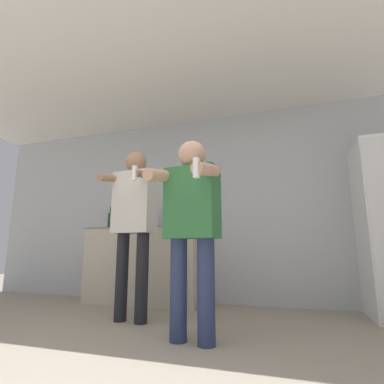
{
  "coord_description": "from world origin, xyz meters",
  "views": [
    {
      "loc": [
        1.08,
        -1.26,
        0.67
      ],
      "look_at": [
        0.35,
        0.99,
        1.14
      ],
      "focal_mm": 28.0,
      "sensor_mm": 36.0,
      "label": 1
    }
  ],
  "objects_px": {
    "bottle_dark_rum": "(185,218)",
    "person_man_side": "(134,216)",
    "bottle_brown_liquor": "(127,218)",
    "bottle_green_wine": "(110,220)",
    "person_woman_foreground": "(191,218)",
    "bottle_tall_gin": "(170,220)"
  },
  "relations": [
    {
      "from": "bottle_green_wine",
      "to": "person_man_side",
      "type": "xyz_separation_m",
      "value": [
        0.88,
        -0.92,
        -0.07
      ]
    },
    {
      "from": "bottle_tall_gin",
      "to": "person_woman_foreground",
      "type": "distance_m",
      "value": 1.58
    },
    {
      "from": "bottle_dark_rum",
      "to": "person_woman_foreground",
      "type": "distance_m",
      "value": 1.49
    },
    {
      "from": "person_man_side",
      "to": "person_woman_foreground",
      "type": "bearing_deg",
      "value": -30.94
    },
    {
      "from": "person_woman_foreground",
      "to": "person_man_side",
      "type": "bearing_deg",
      "value": 149.06
    },
    {
      "from": "bottle_dark_rum",
      "to": "person_man_side",
      "type": "xyz_separation_m",
      "value": [
        -0.23,
        -0.92,
        -0.06
      ]
    },
    {
      "from": "bottle_green_wine",
      "to": "person_woman_foreground",
      "type": "height_order",
      "value": "person_woman_foreground"
    },
    {
      "from": "bottle_brown_liquor",
      "to": "person_woman_foreground",
      "type": "bearing_deg",
      "value": -45.09
    },
    {
      "from": "bottle_brown_liquor",
      "to": "bottle_tall_gin",
      "type": "relative_size",
      "value": 1.4
    },
    {
      "from": "bottle_brown_liquor",
      "to": "person_man_side",
      "type": "distance_m",
      "value": 1.11
    },
    {
      "from": "bottle_green_wine",
      "to": "bottle_tall_gin",
      "type": "xyz_separation_m",
      "value": [
        0.89,
        0.0,
        -0.03
      ]
    },
    {
      "from": "bottle_dark_rum",
      "to": "bottle_brown_liquor",
      "type": "bearing_deg",
      "value": 180.0
    },
    {
      "from": "bottle_brown_liquor",
      "to": "person_woman_foreground",
      "type": "xyz_separation_m",
      "value": [
        1.38,
        -1.38,
        -0.19
      ]
    },
    {
      "from": "bottle_green_wine",
      "to": "bottle_tall_gin",
      "type": "relative_size",
      "value": 1.19
    },
    {
      "from": "bottle_brown_liquor",
      "to": "person_man_side",
      "type": "relative_size",
      "value": 0.21
    },
    {
      "from": "bottle_tall_gin",
      "to": "person_woman_foreground",
      "type": "relative_size",
      "value": 0.17
    },
    {
      "from": "bottle_green_wine",
      "to": "bottle_brown_liquor",
      "type": "xyz_separation_m",
      "value": [
        0.27,
        0.0,
        0.02
      ]
    },
    {
      "from": "bottle_tall_gin",
      "to": "person_man_side",
      "type": "xyz_separation_m",
      "value": [
        -0.02,
        -0.92,
        -0.05
      ]
    },
    {
      "from": "bottle_dark_rum",
      "to": "person_man_side",
      "type": "bearing_deg",
      "value": -104.03
    },
    {
      "from": "bottle_green_wine",
      "to": "person_man_side",
      "type": "bearing_deg",
      "value": -46.46
    },
    {
      "from": "bottle_tall_gin",
      "to": "person_woman_foreground",
      "type": "height_order",
      "value": "person_woman_foreground"
    },
    {
      "from": "bottle_dark_rum",
      "to": "person_man_side",
      "type": "relative_size",
      "value": 0.17
    }
  ]
}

